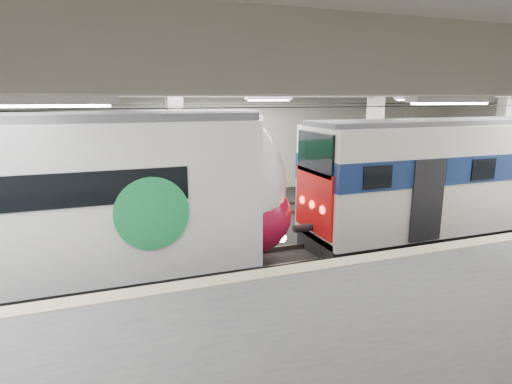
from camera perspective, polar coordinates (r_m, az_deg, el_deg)
name	(u,v)px	position (r m, az deg, el deg)	size (l,w,h in m)	color
station_hall	(321,165)	(11.43, 8.69, 3.61)	(36.00, 24.00, 5.75)	black
modern_emu	(50,207)	(12.00, -25.82, -1.87)	(14.35, 2.96, 4.60)	white
older_rer	(470,175)	(17.31, 26.60, 2.02)	(12.79, 2.83, 4.25)	silver
far_train	(73,170)	(17.35, -23.19, 2.66)	(14.17, 3.45, 4.49)	white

